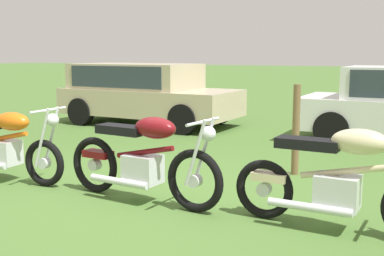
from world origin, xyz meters
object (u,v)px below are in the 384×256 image
(motorcycle_cream, at_px, (339,180))
(motorcycle_maroon, at_px, (143,159))
(fence_post_wooden, at_px, (296,130))
(car_beige, at_px, (143,89))
(motorcycle_orange, at_px, (3,145))

(motorcycle_cream, bearing_deg, motorcycle_maroon, -176.45)
(motorcycle_cream, height_order, fence_post_wooden, fence_post_wooden)
(car_beige, bearing_deg, motorcycle_cream, -41.36)
(motorcycle_orange, distance_m, motorcycle_cream, 4.28)
(fence_post_wooden, bearing_deg, motorcycle_cream, -65.69)
(motorcycle_maroon, bearing_deg, fence_post_wooden, 64.12)
(motorcycle_orange, height_order, motorcycle_cream, same)
(motorcycle_maroon, xyz_separation_m, car_beige, (-3.21, 5.23, 0.34))
(motorcycle_cream, height_order, car_beige, car_beige)
(motorcycle_orange, bearing_deg, fence_post_wooden, 29.21)
(motorcycle_orange, distance_m, motorcycle_maroon, 2.14)
(motorcycle_maroon, relative_size, motorcycle_cream, 1.03)
(motorcycle_cream, relative_size, car_beige, 0.48)
(motorcycle_maroon, relative_size, fence_post_wooden, 1.67)
(car_beige, bearing_deg, motorcycle_orange, -75.51)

